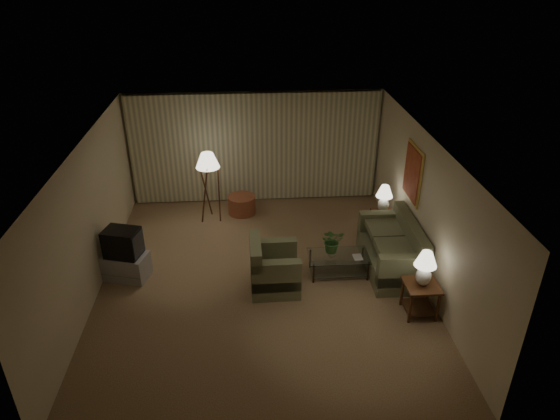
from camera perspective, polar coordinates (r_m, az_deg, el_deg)
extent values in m
plane|color=tan|center=(9.59, -2.10, -7.87)|extent=(7.00, 7.00, 0.00)
cube|color=beige|center=(12.06, -2.89, 7.20)|extent=(6.00, 0.04, 2.70)
cube|color=beige|center=(9.30, -21.07, -1.37)|extent=(0.04, 7.00, 2.70)
cube|color=beige|center=(9.44, 16.26, -0.10)|extent=(0.04, 7.00, 2.70)
cube|color=white|center=(8.31, -2.43, 7.43)|extent=(6.00, 7.00, 0.04)
cube|color=beige|center=(11.99, -2.88, 7.06)|extent=(5.85, 0.12, 2.65)
cube|color=#DFB84E|center=(9.94, 14.96, 4.09)|extent=(0.03, 0.90, 1.10)
cube|color=maroon|center=(9.93, 14.83, 4.09)|extent=(0.02, 0.80, 1.00)
cube|color=#717452|center=(9.98, 12.39, -5.54)|extent=(1.84, 0.95, 0.43)
cube|color=#717452|center=(9.27, -0.60, -7.72)|extent=(0.94, 0.89, 0.41)
cube|color=#39200F|center=(8.77, 15.91, -8.27)|extent=(0.57, 0.57, 0.04)
cube|color=#39200F|center=(9.05, 15.53, -10.63)|extent=(0.48, 0.48, 0.02)
cylinder|color=#39200F|center=(8.70, 14.67, -10.89)|extent=(0.05, 0.05, 0.56)
cylinder|color=#39200F|center=(9.05, 13.79, -9.07)|extent=(0.05, 0.05, 0.56)
cylinder|color=#39200F|center=(8.86, 17.59, -10.60)|extent=(0.05, 0.05, 0.56)
cylinder|color=#39200F|center=(9.20, 16.60, -8.82)|extent=(0.05, 0.05, 0.56)
cube|color=#39200F|center=(10.87, 11.63, -0.27)|extent=(0.45, 0.38, 0.04)
cube|color=#39200F|center=(11.09, 11.41, -2.37)|extent=(0.38, 0.32, 0.02)
cylinder|color=#39200F|center=(10.85, 10.77, -2.05)|extent=(0.05, 0.05, 0.56)
cylinder|color=#39200F|center=(11.08, 10.43, -1.33)|extent=(0.05, 0.05, 0.56)
cylinder|color=#39200F|center=(10.94, 12.55, -1.97)|extent=(0.05, 0.05, 0.56)
cylinder|color=#39200F|center=(11.17, 12.17, -1.26)|extent=(0.05, 0.05, 0.56)
ellipsoid|color=silver|center=(8.67, 16.07, -7.29)|extent=(0.26, 0.26, 0.33)
cylinder|color=silver|center=(8.56, 16.24, -6.20)|extent=(0.03, 0.03, 0.07)
cone|color=white|center=(8.48, 16.37, -5.36)|extent=(0.37, 0.37, 0.26)
ellipsoid|color=silver|center=(10.79, 11.72, 0.55)|extent=(0.25, 0.25, 0.31)
cylinder|color=silver|center=(10.70, 11.82, 1.45)|extent=(0.03, 0.03, 0.07)
cone|color=white|center=(10.64, 11.89, 2.14)|extent=(0.35, 0.35, 0.25)
cube|color=silver|center=(9.56, 6.79, -5.23)|extent=(1.17, 0.64, 0.02)
cube|color=silver|center=(9.74, 6.69, -6.75)|extent=(1.09, 0.56, 0.01)
cylinder|color=#3A2817|center=(9.40, 3.87, -7.27)|extent=(0.04, 0.04, 0.40)
cylinder|color=#3A2817|center=(9.81, 3.48, -5.60)|extent=(0.04, 0.04, 0.40)
cylinder|color=#3A2817|center=(9.58, 10.05, -6.92)|extent=(0.04, 0.04, 0.40)
cylinder|color=#3A2817|center=(9.99, 9.40, -5.30)|extent=(0.04, 0.04, 0.40)
cube|color=#A3A3A5|center=(9.93, -17.14, -6.14)|extent=(1.07, 0.93, 0.50)
cube|color=black|center=(9.66, -17.57, -3.58)|extent=(0.86, 0.78, 0.54)
cylinder|color=#39200F|center=(11.14, -8.23, 4.74)|extent=(0.04, 0.04, 0.24)
cone|color=white|center=(11.07, -8.30, 5.64)|extent=(0.53, 0.53, 0.33)
cylinder|color=#985033|center=(11.80, -4.39, 0.63)|extent=(0.85, 0.85, 0.43)
imported|color=white|center=(9.49, 5.93, -4.84)|extent=(0.16, 0.16, 0.16)
imported|color=#3D7232|center=(9.32, 6.02, -3.19)|extent=(0.48, 0.43, 0.48)
imported|color=olive|center=(9.52, 8.39, -5.40)|extent=(0.17, 0.23, 0.02)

